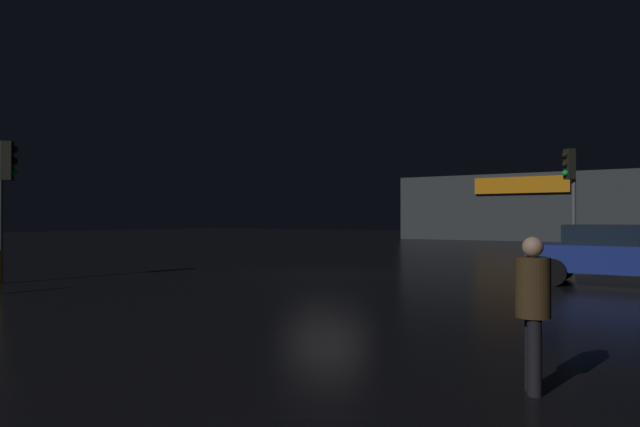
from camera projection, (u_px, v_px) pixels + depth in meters
name	position (u px, v px, depth m)	size (l,w,h in m)	color
ground_plane	(326.00, 274.00, 17.00)	(120.00, 120.00, 0.00)	black
store_building	(532.00, 208.00, 45.49)	(19.73, 9.33, 5.21)	#33383D
traffic_signal_main	(6.00, 180.00, 14.61)	(0.42, 0.42, 3.81)	#595B60
traffic_signal_opposite	(571.00, 183.00, 18.48)	(0.43, 0.41, 4.09)	#595B60
car_near	(611.00, 254.00, 14.14)	(4.10, 1.89, 1.58)	navy
pedestrian	(533.00, 303.00, 5.43)	(0.43, 0.43, 1.56)	black
bollard_kerb_a	(576.00, 250.00, 19.92)	(0.13, 0.13, 1.20)	#595B60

